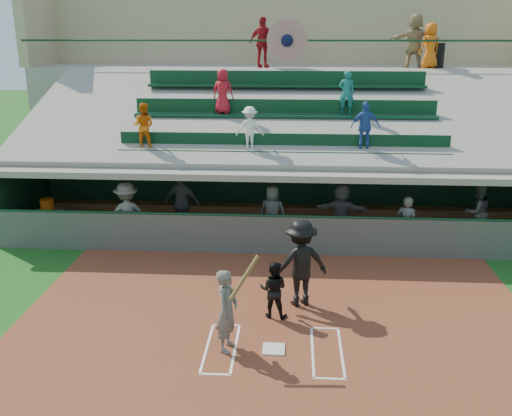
# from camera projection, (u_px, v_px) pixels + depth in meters

# --- Properties ---
(ground) EXTENTS (100.00, 100.00, 0.00)m
(ground) POSITION_uv_depth(u_px,v_px,m) (274.00, 351.00, 11.02)
(ground) COLOR #174F16
(ground) RESTS_ON ground
(dirt_slab) EXTENTS (11.00, 9.00, 0.02)m
(dirt_slab) POSITION_uv_depth(u_px,v_px,m) (275.00, 337.00, 11.50)
(dirt_slab) COLOR brown
(dirt_slab) RESTS_ON ground
(home_plate) EXTENTS (0.43, 0.43, 0.03)m
(home_plate) POSITION_uv_depth(u_px,v_px,m) (274.00, 349.00, 11.01)
(home_plate) COLOR silver
(home_plate) RESTS_ON dirt_slab
(batters_box_chalk) EXTENTS (2.65, 1.85, 0.01)m
(batters_box_chalk) POSITION_uv_depth(u_px,v_px,m) (274.00, 350.00, 11.02)
(batters_box_chalk) COLOR white
(batters_box_chalk) RESTS_ON dirt_slab
(dugout_floor) EXTENTS (16.00, 3.50, 0.04)m
(dugout_floor) POSITION_uv_depth(u_px,v_px,m) (282.00, 233.00, 17.45)
(dugout_floor) COLOR gray
(dugout_floor) RESTS_ON ground
(concourse_slab) EXTENTS (20.00, 3.00, 4.60)m
(concourse_slab) POSITION_uv_depth(u_px,v_px,m) (286.00, 124.00, 23.21)
(concourse_slab) COLOR gray
(concourse_slab) RESTS_ON ground
(grandstand) EXTENTS (20.40, 10.40, 7.80)m
(grandstand) POSITION_uv_depth(u_px,v_px,m) (285.00, 138.00, 20.38)
(grandstand) COLOR #535853
(grandstand) RESTS_ON ground
(batter_at_plate) EXTENTS (0.88, 0.75, 1.95)m
(batter_at_plate) POSITION_uv_depth(u_px,v_px,m) (227.00, 310.00, 10.81)
(batter_at_plate) COLOR #50524E
(batter_at_plate) RESTS_ON dirt_slab
(catcher) EXTENTS (0.67, 0.56, 1.26)m
(catcher) POSITION_uv_depth(u_px,v_px,m) (273.00, 289.00, 12.14)
(catcher) COLOR black
(catcher) RESTS_ON dirt_slab
(home_umpire) EXTENTS (1.46, 1.15, 1.99)m
(home_umpire) POSITION_uv_depth(u_px,v_px,m) (300.00, 263.00, 12.60)
(home_umpire) COLOR black
(home_umpire) RESTS_ON dirt_slab
(dugout_bench) EXTENTS (16.34, 0.50, 0.49)m
(dugout_bench) POSITION_uv_depth(u_px,v_px,m) (292.00, 213.00, 18.47)
(dugout_bench) COLOR brown
(dugout_bench) RESTS_ON dugout_floor
(white_table) EXTENTS (0.82, 0.63, 0.69)m
(white_table) POSITION_uv_depth(u_px,v_px,m) (48.00, 223.00, 17.23)
(white_table) COLOR white
(white_table) RESTS_ON dugout_floor
(water_cooler) EXTENTS (0.40, 0.40, 0.40)m
(water_cooler) POSITION_uv_depth(u_px,v_px,m) (47.00, 206.00, 17.04)
(water_cooler) COLOR #E65F0D
(water_cooler) RESTS_ON white_table
(dugout_player_a) EXTENTS (1.37, 1.10, 1.86)m
(dugout_player_a) POSITION_uv_depth(u_px,v_px,m) (127.00, 214.00, 16.09)
(dugout_player_a) COLOR #575A55
(dugout_player_a) RESTS_ON dugout_floor
(dugout_player_b) EXTENTS (1.16, 0.65, 1.87)m
(dugout_player_b) POSITION_uv_depth(u_px,v_px,m) (182.00, 203.00, 17.14)
(dugout_player_b) COLOR #51544F
(dugout_player_b) RESTS_ON dugout_floor
(dugout_player_c) EXTENTS (0.87, 0.65, 1.61)m
(dugout_player_c) POSITION_uv_depth(u_px,v_px,m) (273.00, 213.00, 16.65)
(dugout_player_c) COLOR #5F625D
(dugout_player_c) RESTS_ON dugout_floor
(dugout_player_d) EXTENTS (1.62, 0.73, 1.68)m
(dugout_player_d) POSITION_uv_depth(u_px,v_px,m) (341.00, 211.00, 16.64)
(dugout_player_d) COLOR #60625C
(dugout_player_d) RESTS_ON dugout_floor
(dugout_player_e) EXTENTS (0.69, 0.60, 1.60)m
(dugout_player_e) POSITION_uv_depth(u_px,v_px,m) (406.00, 224.00, 15.69)
(dugout_player_e) COLOR #51534F
(dugout_player_e) RESTS_ON dugout_floor
(dugout_player_f) EXTENTS (1.00, 0.90, 1.70)m
(dugout_player_f) POSITION_uv_depth(u_px,v_px,m) (477.00, 212.00, 16.58)
(dugout_player_f) COLOR #595B56
(dugout_player_f) RESTS_ON dugout_floor
(trash_bin) EXTENTS (0.60, 0.60, 0.91)m
(trash_bin) POSITION_uv_depth(u_px,v_px,m) (436.00, 55.00, 21.40)
(trash_bin) COLOR black
(trash_bin) RESTS_ON concourse_slab
(concourse_staff_a) EXTENTS (1.17, 0.76, 1.85)m
(concourse_staff_a) POSITION_uv_depth(u_px,v_px,m) (263.00, 42.00, 21.23)
(concourse_staff_a) COLOR #A8131C
(concourse_staff_a) RESTS_ON concourse_slab
(concourse_staff_b) EXTENTS (0.94, 0.80, 1.62)m
(concourse_staff_b) POSITION_uv_depth(u_px,v_px,m) (430.00, 46.00, 20.71)
(concourse_staff_b) COLOR orange
(concourse_staff_b) RESTS_ON concourse_slab
(concourse_staff_c) EXTENTS (1.85, 0.65, 1.97)m
(concourse_staff_c) POSITION_uv_depth(u_px,v_px,m) (414.00, 41.00, 21.33)
(concourse_staff_c) COLOR tan
(concourse_staff_c) RESTS_ON concourse_slab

